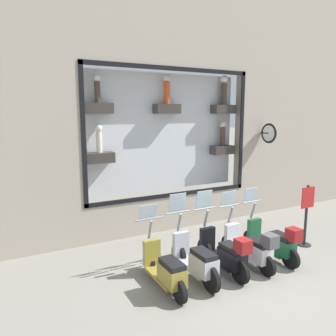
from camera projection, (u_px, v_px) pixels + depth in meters
The scene contains 8 objects.
ground_plane at pixel (248, 279), 6.97m from camera, with size 120.00×120.00×0.00m, color gray.
building_facade at pixel (169, 68), 9.32m from camera, with size 1.25×36.00×9.31m.
scooter_green_0 at pixel (275, 242), 7.80m from camera, with size 1.79×0.60×1.60m.
scooter_white_1 at pixel (251, 248), 7.46m from camera, with size 1.79×0.61×1.60m.
scooter_black_2 at pixel (226, 253), 7.13m from camera, with size 1.80×0.60×1.69m.
scooter_silver_3 at pixel (196, 260), 6.86m from camera, with size 1.81×0.60×1.71m.
scooter_olive_4 at pixel (166, 269), 6.52m from camera, with size 1.79×0.61×1.54m.
shop_sign_post at pixel (306, 213), 8.61m from camera, with size 0.36×0.45×1.64m.
Camera 1 is at (-4.92, 4.55, 3.48)m, focal length 35.00 mm.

